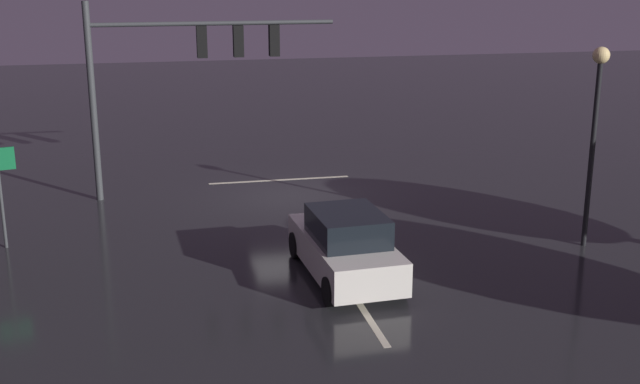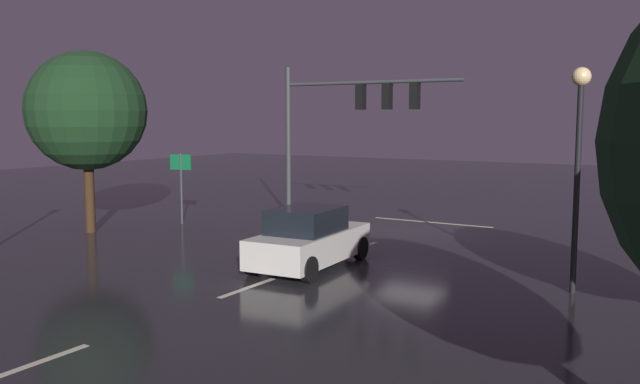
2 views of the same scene
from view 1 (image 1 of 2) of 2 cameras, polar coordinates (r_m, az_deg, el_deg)
name	(u,v)px [view 1 (image 1 of 2)]	position (r m, az deg, el deg)	size (l,w,h in m)	color
ground_plane	(290,197)	(26.42, -2.13, -0.33)	(80.00, 80.00, 0.00)	#232326
traffic_signal_assembly	(184,60)	(26.17, -9.67, 9.27)	(7.85, 0.47, 6.30)	#383A3D
lane_dash_far	(315,235)	(22.67, -0.36, -3.07)	(2.20, 0.16, 0.01)	beige
lane_dash_mid	(373,324)	(17.26, 3.78, -9.37)	(2.20, 0.16, 0.01)	beige
stop_bar	(279,180)	(28.48, -2.90, 0.86)	(5.00, 0.16, 0.01)	beige
car_approaching	(345,246)	(19.42, 1.82, -3.87)	(2.12, 4.45, 1.70)	silver
street_lamp_left_kerb	(596,110)	(22.11, 19.03, 5.52)	(0.44, 0.44, 5.35)	black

